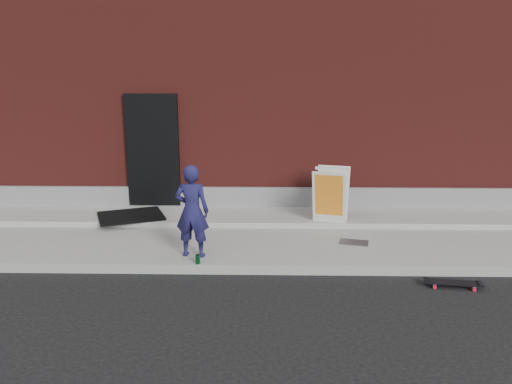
{
  "coord_description": "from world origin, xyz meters",
  "views": [
    {
      "loc": [
        -0.32,
        -6.91,
        2.94
      ],
      "look_at": [
        -0.48,
        0.8,
        1.08
      ],
      "focal_mm": 35.0,
      "sensor_mm": 36.0,
      "label": 1
    }
  ],
  "objects_px": {
    "child": "(192,211)",
    "skateboard": "(453,283)",
    "soda_can": "(198,259)",
    "pizza_sign": "(331,194)"
  },
  "relations": [
    {
      "from": "child",
      "to": "soda_can",
      "type": "distance_m",
      "value": 0.74
    },
    {
      "from": "soda_can",
      "to": "skateboard",
      "type": "bearing_deg",
      "value": -6.89
    },
    {
      "from": "child",
      "to": "soda_can",
      "type": "height_order",
      "value": "child"
    },
    {
      "from": "pizza_sign",
      "to": "soda_can",
      "type": "xyz_separation_m",
      "value": [
        -2.2,
        -1.93,
        -0.53
      ]
    },
    {
      "from": "child",
      "to": "pizza_sign",
      "type": "relative_size",
      "value": 1.44
    },
    {
      "from": "soda_can",
      "to": "child",
      "type": "bearing_deg",
      "value": 109.08
    },
    {
      "from": "soda_can",
      "to": "pizza_sign",
      "type": "bearing_deg",
      "value": 41.25
    },
    {
      "from": "child",
      "to": "skateboard",
      "type": "bearing_deg",
      "value": 174.68
    },
    {
      "from": "skateboard",
      "to": "pizza_sign",
      "type": "distance_m",
      "value": 2.85
    },
    {
      "from": "pizza_sign",
      "to": "soda_can",
      "type": "distance_m",
      "value": 2.97
    }
  ]
}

